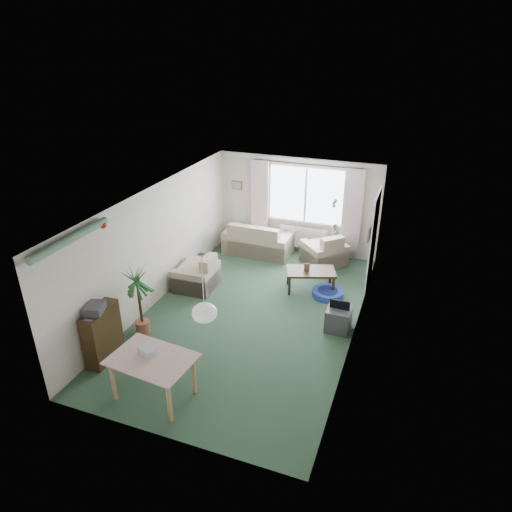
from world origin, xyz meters
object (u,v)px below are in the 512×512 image
(dining_table, at_px, (154,378))
(pet_bed, at_px, (328,293))
(coffee_table, at_px, (310,280))
(armchair_left, at_px, (196,271))
(bookshelf, at_px, (103,334))
(houseplant, at_px, (140,301))
(tv_cube, at_px, (339,319))
(sofa, at_px, (258,238))
(armchair_corner, at_px, (324,248))

(dining_table, relative_size, pet_bed, 1.71)
(coffee_table, xyz_separation_m, dining_table, (-1.39, -3.98, 0.12))
(armchair_left, bearing_deg, bookshelf, -9.37)
(houseplant, height_order, tv_cube, houseplant)
(bookshelf, distance_m, dining_table, 1.39)
(coffee_table, relative_size, dining_table, 0.93)
(coffee_table, bearing_deg, pet_bed, -18.44)
(houseplant, bearing_deg, armchair_left, 85.42)
(sofa, xyz_separation_m, tv_cube, (2.54, -2.62, -0.19))
(pet_bed, bearing_deg, tv_cube, -68.59)
(sofa, bearing_deg, armchair_corner, -179.94)
(houseplant, relative_size, tv_cube, 2.79)
(sofa, relative_size, tv_cube, 3.41)
(tv_cube, bearing_deg, pet_bed, 112.33)
(armchair_corner, xyz_separation_m, coffee_table, (0.01, -1.34, -0.17))
(armchair_left, xyz_separation_m, tv_cube, (3.20, -0.49, -0.16))
(sofa, distance_m, armchair_left, 2.23)
(armchair_corner, relative_size, coffee_table, 0.87)
(tv_cube, bearing_deg, bookshelf, -146.99)
(dining_table, relative_size, tv_cube, 2.28)
(armchair_left, relative_size, tv_cube, 1.77)
(armchair_corner, distance_m, tv_cube, 2.74)
(armchair_left, distance_m, coffee_table, 2.47)
(armchair_corner, height_order, armchair_left, armchair_corner)
(coffee_table, bearing_deg, dining_table, -109.27)
(armchair_left, height_order, dining_table, armchair_left)
(coffee_table, height_order, bookshelf, bookshelf)
(armchair_left, xyz_separation_m, pet_bed, (2.76, 0.62, -0.32))
(coffee_table, xyz_separation_m, houseplant, (-2.49, -2.63, 0.44))
(armchair_corner, xyz_separation_m, pet_bed, (0.43, -1.48, -0.33))
(coffee_table, height_order, pet_bed, coffee_table)
(sofa, height_order, armchair_left, sofa)
(houseplant, height_order, pet_bed, houseplant)
(coffee_table, bearing_deg, armchair_corner, 90.27)
(armchair_left, bearing_deg, tv_cube, 78.99)
(sofa, xyz_separation_m, coffee_table, (1.69, -1.37, -0.18))
(sofa, xyz_separation_m, dining_table, (0.29, -5.35, -0.07))
(bookshelf, xyz_separation_m, dining_table, (1.29, -0.51, -0.13))
(bookshelf, height_order, dining_table, bookshelf)
(bookshelf, xyz_separation_m, tv_cube, (3.54, 2.22, -0.26))
(armchair_left, relative_size, bookshelf, 0.90)
(bookshelf, relative_size, pet_bed, 1.48)
(dining_table, bearing_deg, armchair_corner, 75.41)
(coffee_table, relative_size, bookshelf, 1.07)
(bookshelf, relative_size, dining_table, 0.86)
(sofa, xyz_separation_m, bookshelf, (-1.00, -4.84, 0.06))
(armchair_corner, xyz_separation_m, houseplant, (-2.49, -3.97, 0.28))
(bookshelf, bearing_deg, sofa, 73.56)
(armchair_corner, height_order, coffee_table, armchair_corner)
(armchair_left, height_order, pet_bed, armchair_left)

